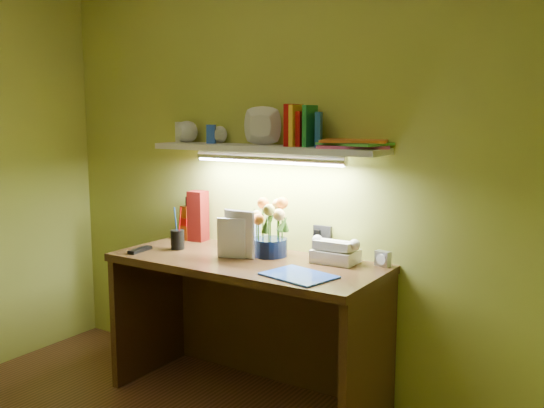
{
  "coord_description": "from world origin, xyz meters",
  "views": [
    {
      "loc": [
        1.72,
        -1.24,
        1.48
      ],
      "look_at": [
        0.06,
        1.35,
        1.02
      ],
      "focal_mm": 40.0,
      "sensor_mm": 36.0,
      "label": 1
    }
  ],
  "objects_px": {
    "telephone": "(335,250)",
    "flower_bouquet": "(270,226)",
    "desk_clock": "(383,259)",
    "whisky_bottle": "(188,218)",
    "desk": "(247,330)"
  },
  "relations": [
    {
      "from": "flower_bouquet",
      "to": "whisky_bottle",
      "type": "bearing_deg",
      "value": 172.27
    },
    {
      "from": "desk_clock",
      "to": "whisky_bottle",
      "type": "relative_size",
      "value": 0.29
    },
    {
      "from": "desk",
      "to": "whisky_bottle",
      "type": "bearing_deg",
      "value": 159.21
    },
    {
      "from": "desk",
      "to": "flower_bouquet",
      "type": "xyz_separation_m",
      "value": [
        0.06,
        0.13,
        0.53
      ]
    },
    {
      "from": "flower_bouquet",
      "to": "desk",
      "type": "bearing_deg",
      "value": -114.42
    },
    {
      "from": "telephone",
      "to": "desk_clock",
      "type": "height_order",
      "value": "telephone"
    },
    {
      "from": "desk",
      "to": "desk_clock",
      "type": "height_order",
      "value": "desk_clock"
    },
    {
      "from": "desk_clock",
      "to": "whisky_bottle",
      "type": "distance_m",
      "value": 1.2
    },
    {
      "from": "telephone",
      "to": "whisky_bottle",
      "type": "height_order",
      "value": "whisky_bottle"
    },
    {
      "from": "desk",
      "to": "whisky_bottle",
      "type": "distance_m",
      "value": 0.78
    },
    {
      "from": "telephone",
      "to": "flower_bouquet",
      "type": "bearing_deg",
      "value": -172.26
    },
    {
      "from": "telephone",
      "to": "whisky_bottle",
      "type": "bearing_deg",
      "value": 177.09
    },
    {
      "from": "flower_bouquet",
      "to": "desk_clock",
      "type": "bearing_deg",
      "value": 11.09
    },
    {
      "from": "desk_clock",
      "to": "whisky_bottle",
      "type": "xyz_separation_m",
      "value": [
        -1.19,
        -0.03,
        0.09
      ]
    },
    {
      "from": "flower_bouquet",
      "to": "desk_clock",
      "type": "distance_m",
      "value": 0.6
    }
  ]
}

